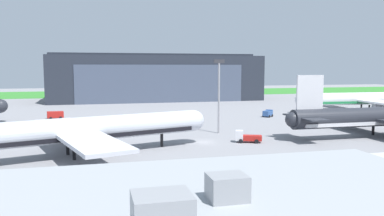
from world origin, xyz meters
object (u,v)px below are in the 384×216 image
(airliner_far_right, at_px, (361,99))
(apron_light_mast, at_px, (219,90))
(maintenance_hangar, at_px, (156,78))
(airliner_near_left, at_px, (81,131))
(pushback_tractor, at_px, (55,115))
(stair_truck, at_px, (268,113))
(fuel_bowser, at_px, (247,137))

(airliner_far_right, height_order, apron_light_mast, apron_light_mast)
(maintenance_hangar, xyz_separation_m, airliner_near_left, (-29.43, -110.88, -5.74))
(apron_light_mast, bearing_deg, pushback_tractor, 137.94)
(stair_truck, xyz_separation_m, apron_light_mast, (-23.12, -23.93, 8.69))
(maintenance_hangar, height_order, airliner_near_left, maintenance_hangar)
(airliner_near_left, height_order, pushback_tractor, airliner_near_left)
(airliner_near_left, relative_size, stair_truck, 11.72)
(pushback_tractor, height_order, fuel_bowser, fuel_bowser)
(airliner_far_right, relative_size, apron_light_mast, 2.83)
(maintenance_hangar, relative_size, airliner_near_left, 2.03)
(maintenance_hangar, height_order, apron_light_mast, maintenance_hangar)
(stair_truck, distance_m, fuel_bowser, 41.40)
(fuel_bowser, bearing_deg, pushback_tractor, 131.02)
(airliner_near_left, xyz_separation_m, airliner_far_right, (88.02, 44.84, -0.03))
(airliner_far_right, height_order, stair_truck, airliner_far_right)
(stair_truck, bearing_deg, maintenance_hangar, 107.85)
(pushback_tractor, bearing_deg, airliner_near_left, -80.09)
(airliner_near_left, relative_size, apron_light_mast, 2.76)
(maintenance_hangar, distance_m, pushback_tractor, 72.19)
(apron_light_mast, bearing_deg, stair_truck, 45.98)
(airliner_far_right, xyz_separation_m, fuel_bowser, (-56.85, -40.48, -3.19))
(pushback_tractor, xyz_separation_m, stair_truck, (61.05, -10.30, -0.14))
(maintenance_hangar, height_order, pushback_tractor, maintenance_hangar)
(apron_light_mast, bearing_deg, airliner_near_left, -151.16)
(airliner_near_left, relative_size, airliner_far_right, 0.98)
(pushback_tractor, relative_size, stair_truck, 1.22)
(airliner_near_left, distance_m, stair_truck, 65.88)
(pushback_tractor, height_order, stair_truck, pushback_tractor)
(airliner_near_left, height_order, apron_light_mast, apron_light_mast)
(maintenance_hangar, distance_m, fuel_bowser, 106.92)
(airliner_far_right, distance_m, pushback_tractor, 97.00)
(pushback_tractor, bearing_deg, airliner_far_right, -3.22)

